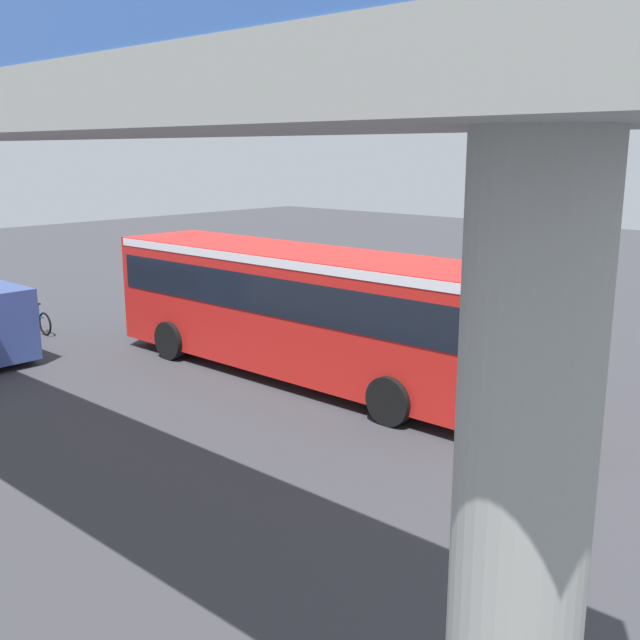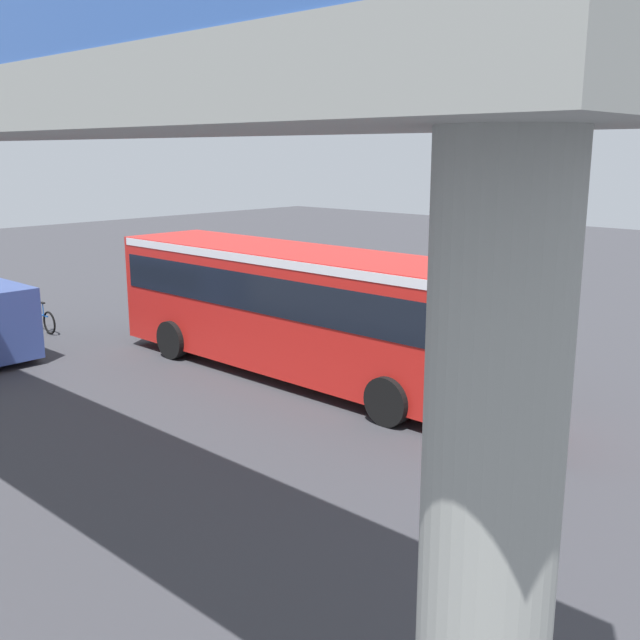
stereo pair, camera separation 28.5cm
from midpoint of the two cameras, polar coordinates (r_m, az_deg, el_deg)
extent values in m
plane|color=#38383D|center=(20.28, -1.55, -2.84)|extent=(80.00, 80.00, 0.00)
cube|color=red|center=(18.18, -1.86, 0.88)|extent=(11.50, 2.55, 2.86)
cube|color=black|center=(18.08, -1.87, 2.48)|extent=(11.04, 2.59, 0.90)
cube|color=white|center=(17.95, -1.89, 4.98)|extent=(11.27, 2.58, 0.20)
cube|color=black|center=(22.45, -12.55, 3.78)|extent=(0.04, 2.24, 1.20)
cylinder|color=black|center=(20.36, -11.83, -1.54)|extent=(1.04, 0.30, 1.04)
cylinder|color=black|center=(21.91, -6.46, -0.33)|extent=(1.04, 0.30, 1.04)
cylinder|color=black|center=(15.25, 4.86, -6.21)|extent=(1.04, 0.30, 1.04)
cylinder|color=black|center=(17.26, 10.02, -4.08)|extent=(1.04, 0.30, 1.04)
cylinder|color=black|center=(21.44, -21.96, -1.98)|extent=(0.68, 0.22, 0.68)
torus|color=black|center=(24.99, -21.83, 0.09)|extent=(0.72, 0.06, 0.72)
torus|color=black|center=(24.06, -20.72, -0.28)|extent=(0.72, 0.06, 0.72)
cube|color=blue|center=(24.49, -21.32, 0.32)|extent=(0.89, 0.04, 0.04)
cylinder|color=blue|center=(24.28, -21.16, 0.71)|extent=(0.03, 0.03, 0.40)
cube|color=black|center=(24.24, -21.20, 1.17)|extent=(0.20, 0.08, 0.04)
cylinder|color=blue|center=(24.77, -21.81, 1.29)|extent=(0.02, 0.44, 0.02)
cylinder|color=#2D2D38|center=(14.00, 16.67, -8.93)|extent=(0.32, 0.32, 0.85)
cylinder|color=#19724C|center=(13.74, 16.88, -5.92)|extent=(0.38, 0.38, 0.70)
sphere|color=tan|center=(13.60, 17.01, -4.01)|extent=(0.22, 0.22, 0.22)
cube|color=silver|center=(20.53, 12.96, -2.97)|extent=(2.00, 0.20, 0.01)
cube|color=silver|center=(22.66, 4.13, -1.18)|extent=(2.00, 0.20, 0.01)
cube|color=silver|center=(25.25, -3.03, 0.31)|extent=(2.00, 0.20, 0.01)
cylinder|color=gray|center=(5.31, 13.41, -17.80)|extent=(0.90, 0.90, 5.65)
camera|label=1|loc=(0.14, -90.47, -0.11)|focal=41.59mm
camera|label=2|loc=(0.14, 89.53, 0.11)|focal=41.59mm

